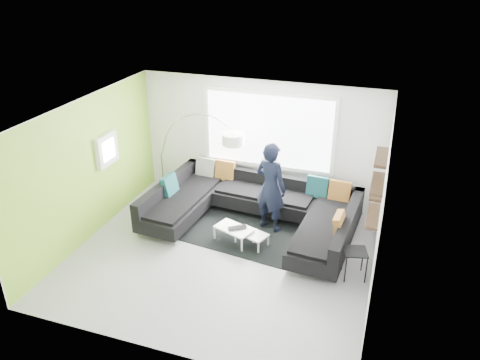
% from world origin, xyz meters
% --- Properties ---
extents(ground, '(5.50, 5.50, 0.00)m').
position_xyz_m(ground, '(0.00, 0.00, 0.00)').
color(ground, gray).
rests_on(ground, ground).
extents(room_shell, '(5.54, 5.04, 2.82)m').
position_xyz_m(room_shell, '(0.04, 0.21, 1.81)').
color(room_shell, silver).
rests_on(room_shell, ground).
extents(sectional_sofa, '(4.31, 2.86, 0.89)m').
position_xyz_m(sectional_sofa, '(0.24, 1.12, 0.39)').
color(sectional_sofa, black).
rests_on(sectional_sofa, ground).
extents(rug, '(2.73, 2.14, 0.01)m').
position_xyz_m(rug, '(0.09, 1.00, 0.01)').
color(rug, black).
rests_on(rug, ground).
extents(coffee_table, '(1.08, 0.84, 0.31)m').
position_xyz_m(coffee_table, '(0.24, 0.54, 0.16)').
color(coffee_table, white).
rests_on(coffee_table, ground).
extents(arc_lamp, '(2.08, 0.87, 2.17)m').
position_xyz_m(arc_lamp, '(-2.12, 1.80, 1.09)').
color(arc_lamp, silver).
rests_on(arc_lamp, ground).
extents(side_table, '(0.48, 0.48, 0.54)m').
position_xyz_m(side_table, '(2.44, 0.15, 0.27)').
color(side_table, black).
rests_on(side_table, ground).
extents(person, '(0.98, 0.89, 1.91)m').
position_xyz_m(person, '(0.60, 1.26, 0.95)').
color(person, black).
rests_on(person, ground).
extents(laptop, '(0.61, 0.60, 0.03)m').
position_xyz_m(laptop, '(0.17, 0.50, 0.33)').
color(laptop, black).
rests_on(laptop, coffee_table).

